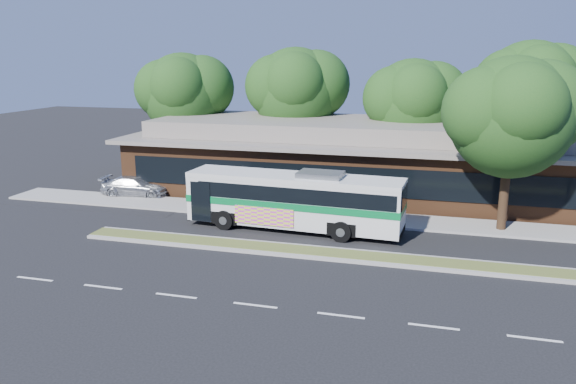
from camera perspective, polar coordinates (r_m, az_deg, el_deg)
name	(u,v)px	position (r m, az deg, el deg)	size (l,w,h in m)	color
ground	(362,263)	(23.75, 7.50, -7.19)	(120.00, 120.00, 0.00)	black
median_strip	(364,257)	(24.28, 7.70, -6.54)	(26.00, 1.10, 0.15)	#4E5825
sidewalk	(379,220)	(29.76, 9.20, -2.79)	(44.00, 2.60, 0.12)	gray
parking_lot	(113,185)	(39.10, -17.37, 0.66)	(14.00, 12.00, 0.01)	black
plaza_building	(392,159)	(35.68, 10.48, 3.34)	(33.20, 11.20, 4.45)	#55301A
tree_bg_a	(189,92)	(41.10, -9.99, 9.96)	(6.47, 5.80, 8.63)	black
tree_bg_b	(302,89)	(39.36, 1.44, 10.41)	(6.69, 6.00, 9.00)	black
tree_bg_c	(419,101)	(37.29, 13.19, 9.02)	(6.24, 5.60, 8.26)	black
tree_bg_d	(537,88)	(38.63, 23.95, 9.60)	(6.91, 6.20, 9.37)	black
transit_bus	(295,197)	(27.50, 0.72, -0.49)	(10.82, 2.97, 3.01)	silver
sedan	(136,186)	(35.59, -15.22, 0.55)	(1.70, 4.19, 1.21)	#ACAFB3
sidewalk_tree	(521,114)	(28.71, 22.56, 7.29)	(6.41, 5.74, 8.46)	black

